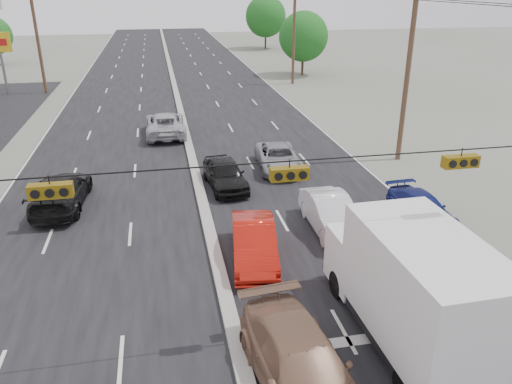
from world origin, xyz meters
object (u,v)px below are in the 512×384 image
utility_pole_left_c (38,39)px  queue_car_d (422,209)px  red_sedan (254,243)px  oncoming_near (61,192)px  queue_car_a (225,174)px  tree_right_mid (303,36)px  box_truck (411,286)px  queue_car_b (331,214)px  utility_pole_right_c (294,34)px  utility_pole_right_b (407,76)px  tan_sedan (302,367)px  tree_right_far (266,16)px  oncoming_far (165,124)px  queue_car_c (278,158)px

utility_pole_left_c → queue_car_d: bearing=-56.4°
red_sedan → oncoming_near: 10.62m
queue_car_a → queue_car_d: 10.02m
utility_pole_left_c → tree_right_mid: utility_pole_left_c is taller
box_truck → queue_car_b: (0.18, 7.41, -1.18)m
utility_pole_right_c → queue_car_d: 33.71m
utility_pole_right_b → queue_car_a: bearing=-167.2°
utility_pole_right_b → queue_car_a: 12.18m
tan_sedan → queue_car_d: tan_sedan is taller
utility_pole_right_c → tree_right_far: size_ratio=1.23×
utility_pole_left_c → oncoming_far: utility_pole_left_c is taller
tan_sedan → queue_car_d: size_ratio=1.30×
utility_pole_right_c → oncoming_far: bearing=-129.3°
utility_pole_left_c → oncoming_near: bearing=-78.5°
tree_right_mid → queue_car_c: tree_right_mid is taller
queue_car_a → oncoming_near: size_ratio=0.82×
tan_sedan → queue_car_c: 17.15m
tan_sedan → queue_car_a: (0.00, 14.60, -0.05)m
utility_pole_right_b → box_truck: 17.70m
utility_pole_right_c → tree_right_far: 30.20m
tan_sedan → oncoming_far: (-2.80, 25.17, -0.01)m
queue_car_a → oncoming_far: 10.94m
tan_sedan → box_truck: bearing=14.3°
box_truck → queue_car_b: box_truck is taller
tree_right_far → tree_right_mid: bearing=-92.3°
red_sedan → tan_sedan: bearing=-83.2°
tree_right_mid → oncoming_near: 40.01m
box_truck → oncoming_near: box_truck is taller
red_sedan → utility_pole_right_c: bearing=80.0°
queue_car_b → oncoming_near: size_ratio=0.86×
tan_sedan → queue_car_b: tan_sedan is taller
box_truck → tan_sedan: size_ratio=1.34×
queue_car_b → oncoming_far: size_ratio=0.82×
oncoming_near → oncoming_far: bearing=-111.7°
tree_right_mid → queue_car_b: (-9.76, -38.35, -3.56)m
utility_pole_left_c → tree_right_far: 41.38m
tree_right_mid → queue_car_a: (-13.60, -32.52, -3.57)m
oncoming_near → queue_car_d: bearing=166.5°
tree_right_mid → queue_car_d: size_ratio=1.65×
utility_pole_right_c → box_truck: size_ratio=1.32×
queue_car_c → oncoming_far: oncoming_far is taller
utility_pole_right_c → queue_car_b: 34.40m
tree_right_mid → queue_car_b: size_ratio=1.51×
oncoming_near → tree_right_far: bearing=-108.2°
utility_pole_right_b → oncoming_far: 16.63m
tree_right_mid → queue_car_b: tree_right_mid is taller
queue_car_c → oncoming_near: oncoming_near is taller
tan_sedan → tree_right_far: bearing=72.3°
box_truck → oncoming_near: bearing=132.3°
queue_car_d → tan_sedan: bearing=-136.0°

